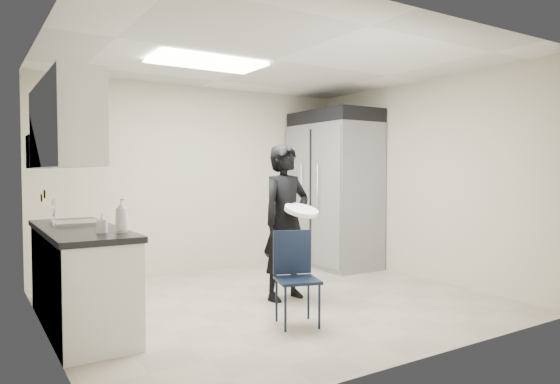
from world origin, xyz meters
TOP-DOWN VIEW (x-y plane):
  - floor at (0.00, 0.00)m, footprint 4.50×4.50m
  - ceiling at (0.00, 0.00)m, footprint 4.50×4.50m
  - back_wall at (0.00, 2.00)m, footprint 4.50×0.00m
  - left_wall at (-2.25, 0.00)m, footprint 0.00×4.00m
  - right_wall at (2.25, 0.00)m, footprint 0.00×4.00m
  - ceiling_panel at (-0.60, 0.40)m, footprint 1.20×0.60m
  - lower_counter at (-1.95, 0.20)m, footprint 0.60×1.90m
  - countertop at (-1.95, 0.20)m, footprint 0.64×1.95m
  - sink at (-1.93, 0.45)m, footprint 0.42×0.40m
  - faucet at (-2.13, 0.45)m, footprint 0.02×0.02m
  - upper_cabinets at (-2.08, 0.20)m, footprint 0.35×1.80m
  - towel_dispenser at (-2.14, 1.35)m, footprint 0.22×0.30m
  - notice_sticker_left at (-2.24, 0.10)m, footprint 0.00×0.12m
  - notice_sticker_right at (-2.24, 0.30)m, footprint 0.00×0.12m
  - commercial_fridge at (1.83, 1.27)m, footprint 0.80×1.35m
  - fridge_compressor at (1.83, 1.27)m, footprint 0.80×1.35m
  - folding_chair at (-0.26, -0.82)m, footprint 0.47×0.47m
  - man_tuxedo at (0.17, 0.04)m, footprint 0.68×0.50m
  - bucket_lid at (0.21, -0.21)m, footprint 0.41×0.41m
  - soap_bottle_a at (-1.73, -0.41)m, footprint 0.14×0.14m
  - soap_bottle_b at (-1.88, -0.35)m, footprint 0.10×0.10m

SIDE VIEW (x-z plane):
  - floor at x=0.00m, z-range 0.00..0.00m
  - folding_chair at x=-0.26m, z-range 0.00..0.83m
  - lower_counter at x=-1.95m, z-range 0.00..0.86m
  - man_tuxedo at x=0.17m, z-range 0.00..1.71m
  - sink at x=-1.93m, z-range 0.80..0.94m
  - countertop at x=-1.95m, z-range 0.86..0.91m
  - soap_bottle_b at x=-1.88m, z-range 0.91..1.08m
  - bucket_lid at x=0.21m, z-range 0.97..1.02m
  - faucet at x=-2.13m, z-range 0.90..1.14m
  - commercial_fridge at x=1.83m, z-range 0.00..2.10m
  - soap_bottle_a at x=-1.73m, z-range 0.91..1.19m
  - notice_sticker_right at x=-2.24m, z-range 1.15..1.21m
  - notice_sticker_left at x=-2.24m, z-range 1.19..1.25m
  - back_wall at x=0.00m, z-range -0.95..3.55m
  - left_wall at x=-2.25m, z-range -0.70..3.30m
  - right_wall at x=2.25m, z-range -0.70..3.30m
  - towel_dispenser at x=-2.14m, z-range 1.45..1.80m
  - upper_cabinets at x=-2.08m, z-range 1.45..2.20m
  - fridge_compressor at x=1.83m, z-range 2.10..2.30m
  - ceiling_panel at x=-0.60m, z-range 2.56..2.58m
  - ceiling at x=0.00m, z-range 2.60..2.60m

